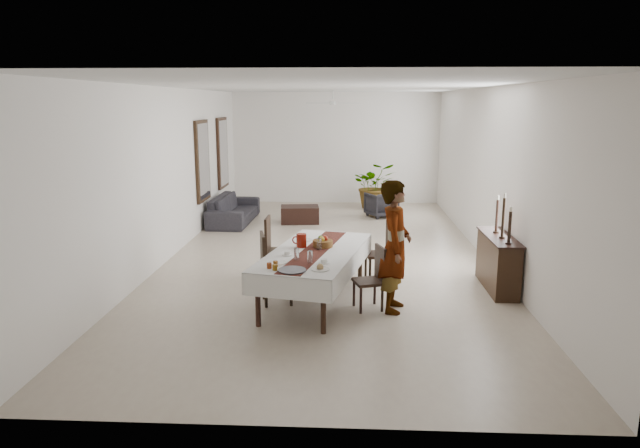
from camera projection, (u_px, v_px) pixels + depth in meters
The scene contains 88 objects.
floor at pixel (328, 255), 11.10m from camera, with size 6.00×12.00×0.00m, color #C0B199.
ceiling at pixel (328, 87), 10.43m from camera, with size 6.00×12.00×0.02m, color silver.
wall_back at pixel (335, 148), 16.62m from camera, with size 6.00×0.02×3.20m, color white.
wall_front at pixel (302, 260), 4.91m from camera, with size 6.00×0.02×3.20m, color white.
wall_left at pixel (171, 173), 10.91m from camera, with size 0.02×12.00×3.20m, color white.
wall_right at pixel (488, 175), 10.62m from camera, with size 0.02×12.00×3.20m, color white.
dining_table_top at pixel (315, 253), 8.42m from camera, with size 1.02×2.45×0.05m, color black.
table_leg_fl at pixel (258, 301), 7.53m from camera, with size 0.07×0.07×0.71m, color black.
table_leg_fr at pixel (323, 307), 7.29m from camera, with size 0.07×0.07×0.71m, color black.
table_leg_bl at pixel (309, 256), 9.72m from camera, with size 0.07×0.07×0.71m, color black.
table_leg_br at pixel (360, 260), 9.48m from camera, with size 0.07×0.07×0.71m, color black.
tablecloth_top at pixel (315, 251), 8.42m from camera, with size 1.20×2.63×0.01m, color silver.
tablecloth_drape_left at pixel (277, 258), 8.60m from camera, with size 0.01×2.63×0.31m, color white.
tablecloth_drape_right at pixel (354, 264), 8.29m from camera, with size 0.01×2.63×0.31m, color white.
tablecloth_drape_near at pixel (286, 288), 7.21m from camera, with size 1.20×0.01×0.31m, color white.
tablecloth_drape_far at pixel (336, 240), 9.68m from camera, with size 1.20×0.01×0.31m, color white.
table_runner at pixel (315, 251), 8.41m from camera, with size 0.36×2.55×0.00m, color maroon.
red_pitcher at pixel (301, 240), 8.60m from camera, with size 0.15×0.15×0.20m, color maroon.
pitcher_handle at pixel (296, 240), 8.63m from camera, with size 0.12×0.12×0.02m, color maroon.
wine_glass_near at pixel (310, 257), 7.74m from camera, with size 0.07×0.07×0.17m, color white.
wine_glass_mid at pixel (297, 254), 7.89m from camera, with size 0.07×0.07×0.17m, color white.
wine_glass_far at pixel (319, 244), 8.43m from camera, with size 0.07×0.07×0.17m, color white.
teacup_right at pixel (324, 261), 7.75m from camera, with size 0.09×0.09×0.06m, color white.
saucer_right at pixel (324, 263), 7.76m from camera, with size 0.15×0.15×0.01m, color white.
teacup_left at pixel (287, 253), 8.15m from camera, with size 0.09×0.09×0.06m, color white.
saucer_left at pixel (287, 255), 8.16m from camera, with size 0.15×0.15×0.01m, color white.
plate_near_right at pixel (320, 269), 7.46m from camera, with size 0.25×0.25×0.02m, color silver.
bread_near_right at pixel (320, 267), 7.45m from camera, with size 0.09×0.09×0.09m, color tan.
plate_near_left at pixel (278, 262), 7.77m from camera, with size 0.25×0.25×0.02m, color white.
plate_far_left at pixel (305, 240), 9.03m from camera, with size 0.25×0.25×0.02m, color silver.
serving_tray at pixel (292, 270), 7.40m from camera, with size 0.37×0.37×0.02m, color #3B3A3F.
jam_jar_a at pixel (275, 267), 7.43m from camera, with size 0.07×0.07×0.08m, color brown.
jam_jar_b at pixel (269, 266), 7.51m from camera, with size 0.07×0.07×0.08m, color maroon.
jam_jar_c at pixel (275, 264), 7.59m from camera, with size 0.07×0.07×0.08m, color brown.
fruit_basket at pixel (323, 243), 8.63m from camera, with size 0.31×0.31×0.10m, color brown.
fruit_red at pixel (325, 238), 8.63m from camera, with size 0.09×0.09×0.09m, color #9F200F.
fruit_green at pixel (321, 238), 8.65m from camera, with size 0.08×0.08×0.08m, color #517422.
fruit_yellow at pixel (322, 239), 8.57m from camera, with size 0.09×0.09×0.09m, color gold.
chair_right_near_seat at pixel (368, 282), 8.16m from camera, with size 0.39×0.39×0.04m, color black.
chair_right_near_leg_fl at pixel (382, 299), 8.09m from camera, with size 0.04×0.04×0.39m, color black.
chair_right_near_leg_fr at pixel (375, 292), 8.39m from camera, with size 0.04×0.04×0.39m, color black.
chair_right_near_leg_bl at pixel (361, 301), 8.01m from camera, with size 0.04×0.04×0.39m, color black.
chair_right_near_leg_br at pixel (354, 293), 8.32m from camera, with size 0.04×0.04×0.39m, color black.
chair_right_near_back at pixel (380, 263), 8.14m from camera, with size 0.39×0.04×0.50m, color black.
chair_right_far_seat at pixel (378, 254), 9.50m from camera, with size 0.42×0.42×0.05m, color black.
chair_right_far_leg_fl at pixel (390, 270), 9.40m from camera, with size 0.04×0.04×0.41m, color black.
chair_right_far_leg_fr at pixel (385, 265), 9.73m from camera, with size 0.04×0.04×0.41m, color black.
chair_right_far_leg_bl at pixel (370, 271), 9.36m from camera, with size 0.04×0.04×0.41m, color black.
chair_right_far_leg_br at pixel (366, 265), 9.69m from camera, with size 0.04×0.04×0.41m, color black.
chair_right_far_back at pixel (390, 237), 9.46m from camera, with size 0.42×0.04×0.53m, color black.
chair_left_near_seat at pixel (277, 272), 8.41m from camera, with size 0.45×0.45×0.05m, color black.
chair_left_near_leg_fl at pixel (264, 285), 8.60m from camera, with size 0.04×0.04×0.44m, color black.
chair_left_near_leg_fr at pixel (266, 293), 8.25m from camera, with size 0.04×0.04×0.44m, color black.
chair_left_near_leg_bl at pixel (288, 284), 8.67m from camera, with size 0.04×0.04×0.44m, color black.
chair_left_near_leg_br at pixel (291, 291), 8.31m from camera, with size 0.04×0.04×0.44m, color black.
chair_left_near_back at pixel (263, 253), 8.30m from camera, with size 0.45×0.04×0.57m, color black.
chair_left_far_seat at pixel (280, 252), 9.54m from camera, with size 0.45×0.45×0.05m, color black.
chair_left_far_leg_fl at pixel (271, 263), 9.78m from camera, with size 0.04×0.04×0.44m, color black.
chair_left_far_leg_fr at pixel (268, 269), 9.42m from camera, with size 0.04×0.04×0.44m, color black.
chair_left_far_leg_bl at pixel (292, 263), 9.76m from camera, with size 0.04×0.04×0.44m, color black.
chair_left_far_leg_br at pixel (290, 269), 9.40m from camera, with size 0.04×0.04×0.44m, color black.
chair_left_far_back at pixel (268, 234), 9.49m from camera, with size 0.45×0.04×0.57m, color black.
woman at pixel (395, 246), 8.01m from camera, with size 0.68×0.45×1.88m, color gray.
sideboard_body at pixel (498, 263), 9.05m from camera, with size 0.37×1.39×0.83m, color black.
sideboard_top at pixel (500, 237), 8.96m from camera, with size 0.41×1.45×0.03m, color black.
candlestick_near_base at pixel (508, 243), 8.46m from camera, with size 0.09×0.09×0.03m, color black.
candlestick_near_shaft at pixel (510, 227), 8.41m from camera, with size 0.05×0.05×0.46m, color black.
candlestick_near_candle at pixel (511, 209), 8.35m from camera, with size 0.03×0.03×0.07m, color white.
candlestick_mid_base at pixel (502, 237), 8.82m from camera, with size 0.09×0.09×0.03m, color black.
candlestick_mid_shaft at pixel (503, 217), 8.75m from camera, with size 0.05×0.05×0.60m, color black.
candlestick_mid_candle at pixel (505, 196), 8.68m from camera, with size 0.03×0.03×0.07m, color beige.
candlestick_far_base at pixel (496, 232), 9.18m from camera, with size 0.09×0.09×0.03m, color black.
candlestick_far_shaft at pixel (497, 216), 9.13m from camera, with size 0.05×0.05×0.51m, color black.
candlestick_far_candle at pixel (498, 198), 9.06m from camera, with size 0.03×0.03×0.07m, color beige.
sofa at pixel (234, 209), 14.10m from camera, with size 2.26×0.88×0.66m, color #2A282D.
armchair at pixel (381, 205), 14.77m from camera, with size 0.68×0.70×0.64m, color #262429.
coffee_table at pixel (300, 214), 14.07m from camera, with size 0.93×0.62×0.41m, color black.
potted_plant at pixel (374, 185), 15.91m from camera, with size 1.15×1.00×1.28m, color #285B24.
mirror_frame_near at pixel (202, 161), 13.06m from camera, with size 0.06×1.05×1.85m, color black.
mirror_glass_near at pixel (204, 161), 13.06m from camera, with size 0.01×0.90×1.70m, color silver.
mirror_frame_far at pixel (222, 153), 15.11m from camera, with size 0.06×1.05×1.85m, color black.
mirror_glass_far at pixel (224, 153), 15.11m from camera, with size 0.01×0.90×1.70m, color silver.
fan_rod at pixel (333, 94), 13.38m from camera, with size 0.04×0.04×0.20m, color silver.
fan_hub at pixel (333, 103), 13.42m from camera, with size 0.16×0.16×0.08m, color silver.
fan_blade_n at pixel (333, 103), 13.76m from camera, with size 0.10×0.55×0.01m, color silver.
fan_blade_s at pixel (332, 103), 13.08m from camera, with size 0.10×0.55×0.01m, color silver.
fan_blade_e at pixel (348, 103), 13.40m from camera, with size 0.55×0.10×0.01m, color silver.
fan_blade_w at pixel (318, 103), 13.44m from camera, with size 0.55×0.10×0.01m, color silver.
Camera 1 is at (0.40, -10.72, 2.93)m, focal length 32.00 mm.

